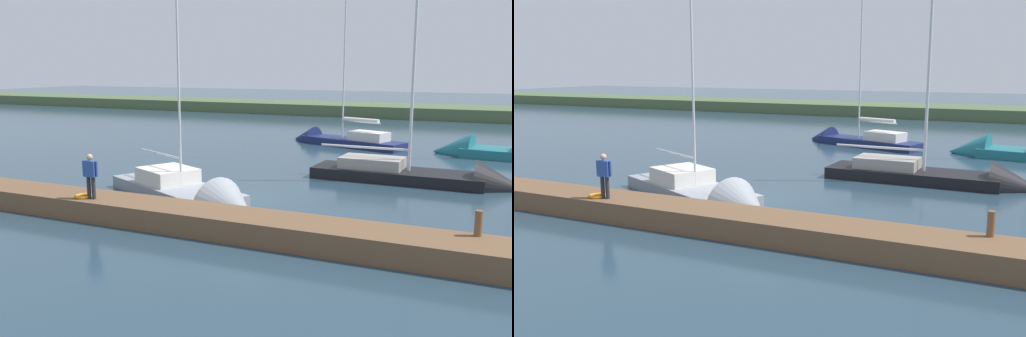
# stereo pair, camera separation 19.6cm
# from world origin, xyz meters

# --- Properties ---
(ground_plane) EXTENTS (200.00, 200.00, 0.00)m
(ground_plane) POSITION_xyz_m (0.00, 0.00, 0.00)
(ground_plane) COLOR #263D4C
(far_shoreline) EXTENTS (180.00, 8.00, 2.40)m
(far_shoreline) POSITION_xyz_m (0.00, -41.02, 0.00)
(far_shoreline) COLOR #4C603D
(far_shoreline) RESTS_ON ground_plane
(dock_pier) EXTENTS (25.86, 1.91, 0.73)m
(dock_pier) POSITION_xyz_m (0.00, 4.69, 0.37)
(dock_pier) COLOR brown
(dock_pier) RESTS_ON ground_plane
(mooring_post_far) EXTENTS (0.21, 0.21, 0.72)m
(mooring_post_far) POSITION_xyz_m (-9.05, 4.02, 1.09)
(mooring_post_far) COLOR brown
(mooring_post_far) RESTS_ON dock_pier
(life_ring_buoy) EXTENTS (0.66, 0.66, 0.10)m
(life_ring_buoy) POSITION_xyz_m (3.96, 5.07, 0.78)
(life_ring_buoy) COLOR orange
(life_ring_buoy) RESTS_ON dock_pier
(sailboat_far_right) EXTENTS (9.60, 2.56, 11.69)m
(sailboat_far_right) POSITION_xyz_m (-6.49, -6.17, 0.13)
(sailboat_far_right) COLOR black
(sailboat_far_right) RESTS_ON ground_plane
(sailboat_mid_channel) EXTENTS (8.74, 5.83, 9.38)m
(sailboat_mid_channel) POSITION_xyz_m (1.26, 1.71, 0.19)
(sailboat_mid_channel) COLOR gray
(sailboat_mid_channel) RESTS_ON ground_plane
(sailboat_far_left) EXTENTS (8.87, 4.65, 10.65)m
(sailboat_far_left) POSITION_xyz_m (1.26, -16.91, 0.20)
(sailboat_far_left) COLOR navy
(sailboat_far_left) RESTS_ON ground_plane
(sailboat_inner_slip) EXTENTS (9.98, 3.60, 12.38)m
(sailboat_inner_slip) POSITION_xyz_m (-9.19, -15.43, 0.23)
(sailboat_inner_slip) COLOR #1E6B75
(sailboat_inner_slip) RESTS_ON ground_plane
(person_on_dock) EXTENTS (0.62, 0.27, 1.60)m
(person_on_dock) POSITION_xyz_m (3.56, 5.12, 1.64)
(person_on_dock) COLOR #28282D
(person_on_dock) RESTS_ON dock_pier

